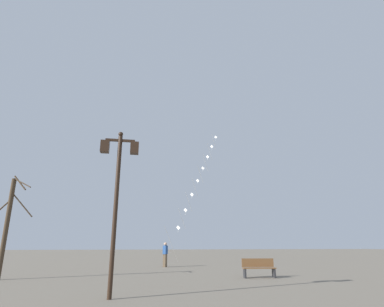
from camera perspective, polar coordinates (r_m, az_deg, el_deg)
The scene contains 6 objects.
ground_plane at distance 22.02m, azimuth -6.83°, elevation -20.49°, with size 160.00×160.00×0.00m, color #756B5B.
twin_lantern_lamp_post at distance 10.42m, azimuth -13.65°, elevation -4.63°, with size 1.26×0.28×5.28m.
kite_train at distance 31.21m, azimuth 0.94°, elevation -5.39°, with size 7.13×9.92×14.48m.
kite_flyer at distance 23.54m, azimuth -5.00°, elevation -18.08°, with size 0.45×0.61×1.71m.
bare_tree at distance 17.56m, azimuth -31.13°, elevation -11.19°, with size 2.07×0.88×4.89m.
park_bench at distance 16.39m, azimuth 12.29°, elevation -20.08°, with size 1.64×0.62×0.89m.
Camera 1 is at (-1.43, -1.92, 1.57)m, focal length 28.71 mm.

